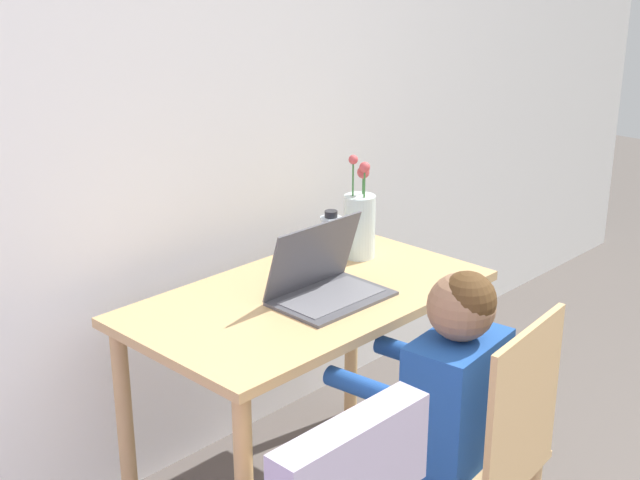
# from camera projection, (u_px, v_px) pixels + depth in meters

# --- Properties ---
(wall_back) EXTENTS (6.40, 0.05, 2.50)m
(wall_back) POSITION_uv_depth(u_px,v_px,m) (160.00, 116.00, 2.82)
(wall_back) COLOR white
(wall_back) RESTS_ON ground_plane
(dining_table) EXTENTS (1.12, 0.64, 0.75)m
(dining_table) POSITION_uv_depth(u_px,v_px,m) (307.00, 325.00, 2.77)
(dining_table) COLOR tan
(dining_table) RESTS_ON ground_plane
(chair_occupied) EXTENTS (0.44, 0.44, 0.90)m
(chair_occupied) POSITION_uv_depth(u_px,v_px,m) (475.00, 463.00, 2.38)
(chair_occupied) COLOR tan
(chair_occupied) RESTS_ON ground_plane
(person_seated) EXTENTS (0.34, 0.45, 1.00)m
(person_seated) POSITION_uv_depth(u_px,v_px,m) (437.00, 393.00, 2.39)
(person_seated) COLOR #1E4C9E
(person_seated) RESTS_ON ground_plane
(laptop) EXTENTS (0.35, 0.24, 0.23)m
(laptop) POSITION_uv_depth(u_px,v_px,m) (324.00, 281.00, 2.69)
(laptop) COLOR #4C4C51
(laptop) RESTS_ON dining_table
(flower_vase) EXTENTS (0.11, 0.11, 0.36)m
(flower_vase) POSITION_uv_depth(u_px,v_px,m) (360.00, 223.00, 3.00)
(flower_vase) COLOR silver
(flower_vase) RESTS_ON dining_table
(water_bottle) EXTENTS (0.07, 0.07, 0.21)m
(water_bottle) POSITION_uv_depth(u_px,v_px,m) (331.00, 244.00, 2.87)
(water_bottle) COLOR silver
(water_bottle) RESTS_ON dining_table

